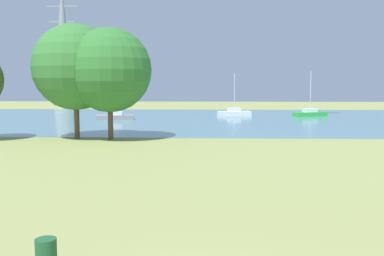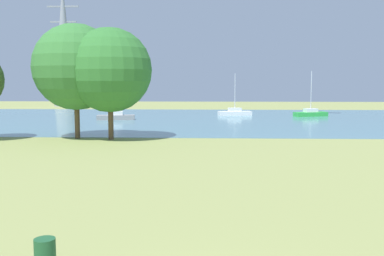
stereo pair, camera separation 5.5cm
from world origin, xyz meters
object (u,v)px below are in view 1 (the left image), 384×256
Objects in this scene: tree_east_far at (75,67)px; electricity_pylon at (63,44)px; litter_bin at (46,254)px; sailboat_white at (234,112)px; sailboat_gray at (115,116)px; tree_mid_shore at (110,70)px; sailboat_green at (310,113)px.

electricity_pylon is at bearing 109.23° from tree_east_far.
sailboat_white reaches higher than litter_bin.
sailboat_gray is at bearing -62.04° from electricity_pylon.
litter_bin is 83.19m from electricity_pylon.
tree_east_far is 1.04× the size of tree_mid_shore.
tree_east_far is at bearing -119.09° from sailboat_white.
tree_mid_shore is 56.58m from electricity_pylon.
litter_bin is at bearing -80.18° from sailboat_gray.
sailboat_green is at bearing -30.39° from electricity_pylon.
litter_bin is 54.45m from sailboat_white.
sailboat_gray reaches higher than sailboat_green.
tree_mid_shore is at bearing -68.02° from electricity_pylon.
sailboat_gray reaches higher than sailboat_white.
tree_mid_shore reaches higher than sailboat_white.
electricity_pylon reaches higher than tree_mid_shore.
tree_east_far is (-25.69, -25.87, 5.70)m from sailboat_green.
litter_bin is at bearing -98.22° from sailboat_white.
litter_bin is 0.11× the size of sailboat_gray.
sailboat_white is 42.76m from electricity_pylon.
sailboat_gray is 27.28m from sailboat_green.
tree_mid_shore reaches higher than sailboat_green.
sailboat_white is at bearing 81.78° from litter_bin.
tree_mid_shore is at bearing -79.07° from sailboat_gray.
sailboat_green is 0.65× the size of tree_east_far.
sailboat_gray is at bearing 100.93° from tree_mid_shore.
sailboat_gray is at bearing -153.00° from sailboat_white.
tree_east_far reaches higher than sailboat_gray.
sailboat_green is 0.68× the size of tree_mid_shore.
tree_east_far is at bearing 105.05° from litter_bin.
sailboat_green is 0.26× the size of electricity_pylon.
electricity_pylon is (-21.04, 52.12, 6.50)m from tree_mid_shore.
sailboat_white is 30.58m from tree_mid_shore.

